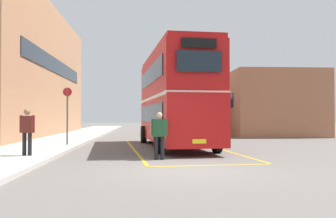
% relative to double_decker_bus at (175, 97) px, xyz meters
% --- Properties ---
extents(ground_plane, '(135.60, 135.60, 0.00)m').
position_rel_double_decker_bus_xyz_m(ground_plane, '(-0.26, 6.37, -2.51)').
color(ground_plane, '#66605B').
extents(sidewalk_left, '(4.00, 57.60, 0.14)m').
position_rel_double_decker_bus_xyz_m(sidewalk_left, '(-6.76, 8.77, -2.44)').
color(sidewalk_left, '#B2ADA3').
rests_on(sidewalk_left, ground).
extents(brick_building_left, '(5.89, 23.28, 9.95)m').
position_rel_double_decker_bus_xyz_m(brick_building_left, '(-11.27, 11.13, 2.46)').
color(brick_building_left, '#AD7A56').
rests_on(brick_building_left, ground).
extents(depot_building_right, '(6.91, 16.74, 5.05)m').
position_rel_double_decker_bus_xyz_m(depot_building_right, '(8.66, 15.51, 0.01)').
color(depot_building_right, '#9E6647').
rests_on(depot_building_right, ground).
extents(double_decker_bus, '(3.48, 10.42, 4.75)m').
position_rel_double_decker_bus_xyz_m(double_decker_bus, '(0.00, 0.00, 0.00)').
color(double_decker_bus, black).
rests_on(double_decker_bus, ground).
extents(single_deck_bus, '(3.34, 9.15, 3.02)m').
position_rel_double_decker_bus_xyz_m(single_deck_bus, '(3.41, 15.14, -0.87)').
color(single_deck_bus, black).
rests_on(single_deck_bus, ground).
extents(pedestrian_boarding, '(0.57, 0.24, 1.71)m').
position_rel_double_decker_bus_xyz_m(pedestrian_boarding, '(-1.01, -5.43, -1.52)').
color(pedestrian_boarding, black).
rests_on(pedestrian_boarding, ground).
extents(pedestrian_waiting_near, '(0.56, 0.33, 1.69)m').
position_rel_double_decker_bus_xyz_m(pedestrian_waiting_near, '(-5.78, -4.98, -1.40)').
color(pedestrian_waiting_near, black).
rests_on(pedestrian_waiting_near, sidewalk_left).
extents(bus_stop_sign, '(0.44, 0.08, 2.87)m').
position_rel_double_decker_bus_xyz_m(bus_stop_sign, '(-5.40, 0.32, -0.66)').
color(bus_stop_sign, '#4C4C51').
rests_on(bus_stop_sign, sidewalk_left).
extents(bay_marking_yellow, '(5.30, 12.61, 0.01)m').
position_rel_double_decker_bus_xyz_m(bay_marking_yellow, '(0.08, -1.91, -2.51)').
color(bay_marking_yellow, gold).
rests_on(bay_marking_yellow, ground).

